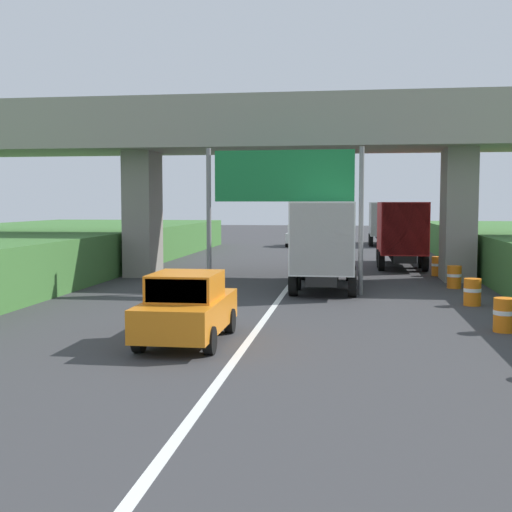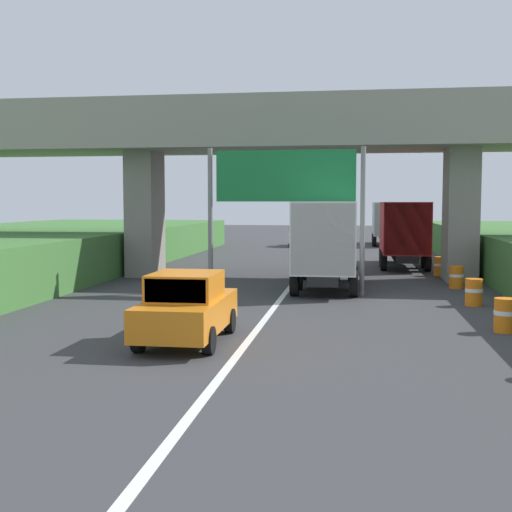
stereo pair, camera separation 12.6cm
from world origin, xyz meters
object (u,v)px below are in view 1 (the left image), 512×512
(truck_black, at_px, (325,240))
(car_orange, at_px, (187,308))
(truck_red, at_px, (400,231))
(construction_barrel_4, at_px, (454,277))
(truck_yellow, at_px, (384,221))
(construction_barrel_5, at_px, (438,266))
(overhead_highway_sign, at_px, (284,186))
(car_white, at_px, (299,235))
(construction_barrel_3, at_px, (472,292))
(construction_barrel_2, at_px, (504,315))

(truck_black, bearing_deg, car_orange, -105.20)
(truck_red, height_order, construction_barrel_4, truck_red)
(truck_yellow, distance_m, construction_barrel_4, 27.77)
(construction_barrel_4, relative_size, construction_barrel_5, 1.00)
(overhead_highway_sign, xyz_separation_m, truck_yellow, (5.16, 30.20, -2.10))
(truck_yellow, relative_size, car_white, 1.78)
(truck_red, distance_m, construction_barrel_5, 4.73)
(construction_barrel_5, bearing_deg, construction_barrel_3, -90.24)
(car_white, bearing_deg, construction_barrel_5, -68.59)
(overhead_highway_sign, distance_m, car_white, 27.86)
(overhead_highway_sign, relative_size, construction_barrel_2, 6.53)
(car_orange, height_order, construction_barrel_4, car_orange)
(truck_red, bearing_deg, construction_barrel_2, -85.55)
(truck_black, distance_m, construction_barrel_3, 6.44)
(overhead_highway_sign, xyz_separation_m, construction_barrel_4, (6.59, 2.51, -3.58))
(construction_barrel_4, bearing_deg, truck_yellow, 92.95)
(overhead_highway_sign, bearing_deg, construction_barrel_4, 20.82)
(truck_black, bearing_deg, construction_barrel_4, 9.10)
(overhead_highway_sign, relative_size, truck_yellow, 0.81)
(construction_barrel_2, height_order, construction_barrel_4, same)
(overhead_highway_sign, relative_size, construction_barrel_3, 6.53)
(car_orange, distance_m, construction_barrel_2, 8.34)
(truck_black, bearing_deg, car_white, 96.60)
(car_orange, height_order, construction_barrel_2, car_orange)
(truck_yellow, relative_size, construction_barrel_5, 8.11)
(truck_yellow, xyz_separation_m, construction_barrel_2, (1.34, -36.88, -1.47))
(car_white, height_order, construction_barrel_3, car_white)
(car_white, distance_m, construction_barrel_2, 35.24)
(overhead_highway_sign, xyz_separation_m, truck_black, (1.48, 1.69, -2.10))
(overhead_highway_sign, distance_m, construction_barrel_2, 9.98)
(truck_yellow, bearing_deg, car_white, -158.98)
(car_white, distance_m, car_orange, 36.77)
(truck_black, height_order, construction_barrel_3, truck_black)
(car_white, bearing_deg, car_orange, -89.90)
(truck_red, distance_m, car_orange, 21.54)
(construction_barrel_5, bearing_deg, overhead_highway_sign, -132.61)
(truck_red, distance_m, construction_barrel_4, 9.09)
(truck_yellow, bearing_deg, construction_barrel_2, -87.92)
(car_orange, relative_size, construction_barrel_3, 4.56)
(truck_yellow, height_order, construction_barrel_2, truck_yellow)
(overhead_highway_sign, height_order, car_white, overhead_highway_sign)
(car_white, bearing_deg, truck_yellow, 21.02)
(truck_red, xyz_separation_m, car_white, (-6.62, 16.28, -1.08))
(truck_red, bearing_deg, overhead_highway_sign, -114.18)
(truck_black, height_order, car_white, truck_black)
(construction_barrel_4, bearing_deg, construction_barrel_5, 90.76)
(construction_barrel_4, bearing_deg, car_orange, -124.66)
(construction_barrel_3, relative_size, construction_barrel_4, 1.00)
(truck_yellow, xyz_separation_m, construction_barrel_3, (1.33, -32.29, -1.47))
(overhead_highway_sign, height_order, truck_red, overhead_highway_sign)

